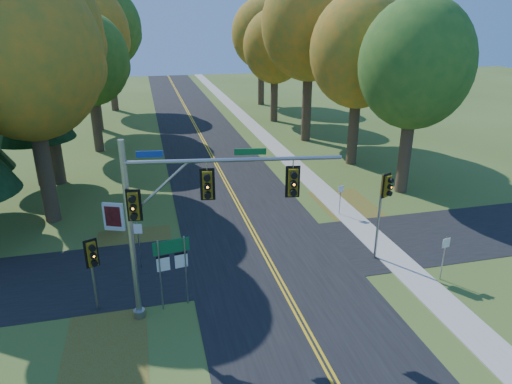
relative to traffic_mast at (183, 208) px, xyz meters
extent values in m
plane|color=#3D541D|center=(4.30, 1.94, -4.74)|extent=(160.00, 160.00, 0.00)
cube|color=black|center=(4.30, 1.94, -4.73)|extent=(8.00, 160.00, 0.02)
cube|color=black|center=(4.30, 3.94, -4.73)|extent=(60.00, 6.00, 0.02)
cube|color=gold|center=(4.20, 1.94, -4.72)|extent=(0.10, 160.00, 0.01)
cube|color=gold|center=(4.40, 1.94, -4.72)|extent=(0.10, 160.00, 0.01)
cube|color=#9E998E|center=(10.50, 1.94, -4.71)|extent=(1.60, 160.00, 0.06)
cube|color=brown|center=(-2.20, 5.94, -4.74)|extent=(4.00, 6.00, 0.00)
cube|color=brown|center=(11.10, 7.94, -4.74)|extent=(3.50, 8.00, 0.00)
cube|color=brown|center=(-3.20, -1.06, -4.74)|extent=(3.00, 5.00, 0.00)
cylinder|color=#38281C|center=(-6.90, 11.24, -1.37)|extent=(0.86, 0.86, 6.75)
ellipsoid|color=#C5721A|center=(-6.90, 11.24, 4.81)|extent=(8.00, 8.00, 9.20)
sphere|color=#C5721A|center=(-5.30, 12.44, 4.01)|extent=(4.80, 4.80, 4.80)
cylinder|color=#38281C|center=(15.80, 10.64, -1.70)|extent=(0.83, 0.83, 6.08)
ellipsoid|color=#496E22|center=(15.80, 10.64, 3.85)|extent=(7.20, 7.20, 8.28)
sphere|color=#496E22|center=(17.24, 11.72, 3.13)|extent=(4.32, 4.32, 4.32)
sphere|color=#496E22|center=(14.54, 9.92, 4.57)|extent=(3.96, 3.96, 3.96)
cylinder|color=#38281C|center=(-7.50, 18.14, -1.03)|extent=(0.89, 0.89, 7.42)
ellipsoid|color=#C5721A|center=(-7.50, 18.14, 5.69)|extent=(8.60, 8.60, 9.89)
sphere|color=#C5721A|center=(-5.78, 19.43, 4.83)|extent=(5.16, 5.16, 5.16)
sphere|color=#C5721A|center=(-9.01, 17.28, 6.55)|extent=(4.73, 4.73, 4.73)
cylinder|color=#38281C|center=(15.20, 17.44, -1.59)|extent=(0.84, 0.84, 6.30)
ellipsoid|color=#C5721A|center=(15.20, 17.44, 4.22)|extent=(7.60, 7.60, 8.74)
sphere|color=#C5721A|center=(16.72, 18.58, 3.46)|extent=(4.56, 4.56, 4.56)
sphere|color=#C5721A|center=(13.87, 16.68, 4.98)|extent=(4.18, 4.18, 4.18)
cylinder|color=#38281C|center=(-5.30, 26.34, -1.93)|extent=(0.81, 0.81, 5.62)
ellipsoid|color=#496E22|center=(-5.30, 26.34, 3.26)|extent=(6.80, 6.80, 7.82)
sphere|color=#496E22|center=(-3.94, 27.36, 2.58)|extent=(4.08, 4.08, 4.08)
sphere|color=#496E22|center=(-6.49, 25.66, 3.94)|extent=(3.74, 3.74, 3.74)
cylinder|color=#38281C|center=(14.10, 25.54, -0.92)|extent=(0.90, 0.90, 7.65)
ellipsoid|color=#C5721A|center=(14.10, 25.54, 5.99)|extent=(8.80, 8.80, 10.12)
sphere|color=#C5721A|center=(15.86, 26.86, 5.11)|extent=(5.28, 5.28, 5.28)
sphere|color=#C5721A|center=(12.56, 24.66, 6.87)|extent=(4.84, 4.84, 4.84)
cylinder|color=#38281C|center=(-5.90, 35.04, -1.25)|extent=(0.87, 0.87, 6.98)
ellipsoid|color=#C5721A|center=(-5.90, 35.04, 5.10)|extent=(8.20, 8.20, 9.43)
sphere|color=#C5721A|center=(-4.26, 36.27, 4.28)|extent=(4.92, 4.92, 4.92)
sphere|color=#C5721A|center=(-7.34, 34.22, 5.92)|extent=(4.51, 4.51, 4.51)
cylinder|color=#38281C|center=(13.50, 34.74, -1.82)|extent=(0.82, 0.82, 5.85)
ellipsoid|color=#C5721A|center=(13.50, 34.74, 3.56)|extent=(7.00, 7.00, 8.05)
sphere|color=#C5721A|center=(14.90, 35.79, 2.86)|extent=(4.20, 4.20, 4.20)
sphere|color=#C5721A|center=(12.27, 34.04, 4.26)|extent=(3.85, 3.85, 3.85)
cylinder|color=#38281C|center=(-4.70, 45.94, -1.14)|extent=(0.88, 0.88, 7.20)
ellipsoid|color=#496E22|center=(-4.70, 45.94, 5.40)|extent=(8.40, 8.40, 9.66)
sphere|color=#496E22|center=(-3.02, 47.20, 4.56)|extent=(5.04, 5.04, 5.04)
sphere|color=#496E22|center=(-6.17, 45.10, 6.24)|extent=(4.62, 4.62, 4.62)
cylinder|color=#38281C|center=(14.70, 45.44, -1.48)|extent=(0.85, 0.85, 6.53)
ellipsoid|color=#C5721A|center=(14.70, 45.44, 4.51)|extent=(7.80, 7.80, 8.97)
sphere|color=#C5721A|center=(16.26, 46.61, 3.73)|extent=(4.68, 4.68, 4.68)
sphere|color=#C5721A|center=(13.33, 44.66, 5.29)|extent=(4.29, 4.29, 4.29)
cylinder|color=#38281C|center=(-8.70, 17.94, -3.03)|extent=(0.50, 0.50, 3.42)
cone|color=black|center=(-8.70, 17.94, 1.40)|extent=(5.60, 5.60, 5.45)
cone|color=black|center=(-8.70, 17.94, 5.30)|extent=(4.57, 4.57, 5.45)
cylinder|color=#93969B|center=(-1.97, 0.35, -1.05)|extent=(0.23, 0.23, 7.37)
cylinder|color=#93969B|center=(-1.97, 0.35, -4.58)|extent=(0.46, 0.46, 0.32)
cylinder|color=#93969B|center=(1.93, -0.25, 1.79)|extent=(7.83, 1.35, 0.15)
cylinder|color=#93969B|center=(-0.83, 0.17, 0.74)|extent=(2.37, 0.46, 2.18)
cylinder|color=#93969B|center=(0.94, -0.10, 1.60)|extent=(0.04, 0.04, 0.38)
cube|color=#72590C|center=(0.94, -0.10, 0.88)|extent=(0.40, 0.37, 1.05)
cube|color=black|center=(0.94, -0.10, 0.88)|extent=(0.55, 0.11, 1.24)
sphere|color=orange|center=(0.91, -0.34, 0.88)|extent=(0.19, 0.19, 0.19)
cylinder|color=black|center=(0.91, -0.34, 1.22)|extent=(0.28, 0.21, 0.25)
cylinder|color=black|center=(0.91, -0.34, 0.88)|extent=(0.28, 0.21, 0.25)
cylinder|color=black|center=(0.91, -0.34, 0.55)|extent=(0.28, 0.21, 0.25)
cylinder|color=#93969B|center=(4.07, -0.58, 1.60)|extent=(0.04, 0.04, 0.38)
cube|color=#72590C|center=(4.07, -0.58, 0.88)|extent=(0.40, 0.37, 1.05)
cube|color=black|center=(4.07, -0.58, 0.88)|extent=(0.55, 0.11, 1.24)
sphere|color=orange|center=(4.03, -0.82, 0.88)|extent=(0.19, 0.19, 0.19)
cylinder|color=black|center=(4.03, -0.82, 1.22)|extent=(0.28, 0.21, 0.25)
cylinder|color=black|center=(4.03, -0.82, 0.88)|extent=(0.28, 0.21, 0.25)
cylinder|color=black|center=(4.03, -0.82, 0.55)|extent=(0.28, 0.21, 0.25)
cube|color=#72590C|center=(-1.74, 0.16, 0.21)|extent=(0.40, 0.37, 1.05)
cube|color=black|center=(-1.74, 0.16, 0.21)|extent=(0.55, 0.11, 1.24)
sphere|color=orange|center=(-1.77, -0.08, 0.21)|extent=(0.19, 0.19, 0.19)
cylinder|color=black|center=(-1.77, -0.08, 0.55)|extent=(0.28, 0.21, 0.25)
cylinder|color=black|center=(-1.77, -0.08, 0.21)|extent=(0.28, 0.21, 0.25)
cylinder|color=black|center=(-1.77, -0.08, -0.13)|extent=(0.28, 0.21, 0.25)
cube|color=navy|center=(-1.04, 0.21, 2.08)|extent=(0.94, 0.19, 0.23)
cube|color=#0C5926|center=(2.50, -0.34, 2.08)|extent=(1.15, 0.22, 0.23)
cylinder|color=#909498|center=(9.57, 2.46, -2.51)|extent=(0.12, 0.12, 4.46)
cube|color=#72590C|center=(9.66, 2.26, -0.79)|extent=(0.44, 0.42, 1.01)
cube|color=black|center=(9.66, 2.26, -0.79)|extent=(0.50, 0.24, 1.20)
sphere|color=orange|center=(9.75, 2.04, -0.79)|extent=(0.18, 0.18, 0.18)
cylinder|color=black|center=(9.75, 2.04, -0.46)|extent=(0.29, 0.25, 0.24)
cylinder|color=black|center=(9.75, 2.04, -0.79)|extent=(0.29, 0.25, 0.24)
cylinder|color=black|center=(9.75, 2.04, -1.11)|extent=(0.29, 0.25, 0.24)
cylinder|color=gray|center=(-3.65, 1.22, -3.11)|extent=(0.12, 0.12, 3.26)
cube|color=#72590C|center=(-3.56, 1.01, -1.99)|extent=(0.44, 0.41, 1.02)
cube|color=black|center=(-3.56, 1.01, -1.99)|extent=(0.50, 0.23, 1.20)
sphere|color=orange|center=(-3.47, 0.79, -1.99)|extent=(0.18, 0.18, 0.18)
cylinder|color=black|center=(-3.47, 0.79, -1.66)|extent=(0.29, 0.24, 0.24)
cylinder|color=black|center=(-3.47, 0.79, -1.99)|extent=(0.29, 0.24, 0.24)
cylinder|color=black|center=(-3.47, 0.79, -2.31)|extent=(0.29, 0.24, 0.24)
cylinder|color=gray|center=(-1.02, 0.65, -3.16)|extent=(0.06, 0.06, 3.17)
cylinder|color=gray|center=(0.02, 0.81, -3.16)|extent=(0.06, 0.06, 3.17)
cube|color=#0C5A2B|center=(-0.50, 0.76, -1.94)|extent=(1.47, 0.26, 0.58)
cube|color=silver|center=(-0.50, 0.76, -1.94)|extent=(1.25, 0.19, 0.08)
cube|color=silver|center=(-0.87, 0.71, -2.68)|extent=(0.53, 0.12, 0.58)
cube|color=black|center=(-0.87, 0.71, -2.33)|extent=(0.52, 0.08, 0.11)
cube|color=silver|center=(-0.14, 0.82, -2.68)|extent=(0.53, 0.12, 0.58)
cube|color=black|center=(-0.14, 0.82, -2.33)|extent=(0.52, 0.08, 0.11)
cube|color=white|center=(-3.27, 8.94, -3.91)|extent=(1.17, 0.63, 1.66)
cube|color=maroon|center=(-3.31, 8.85, -3.87)|extent=(0.86, 0.38, 1.20)
cube|color=white|center=(-3.70, 9.12, -4.60)|extent=(0.10, 0.10, 0.28)
cube|color=white|center=(-2.85, 8.76, -4.60)|extent=(0.10, 0.10, 0.28)
cylinder|color=gray|center=(10.00, 7.88, -3.76)|extent=(0.04, 0.04, 1.97)
cube|color=silver|center=(10.01, 7.86, -3.04)|extent=(0.37, 0.11, 0.40)
cylinder|color=gray|center=(11.57, -0.08, -3.65)|extent=(0.05, 0.05, 2.18)
cube|color=silver|center=(11.58, -0.10, -2.86)|extent=(0.42, 0.10, 0.45)
cylinder|color=gray|center=(-1.87, 4.34, -3.54)|extent=(0.05, 0.05, 2.40)
cube|color=white|center=(-1.88, 4.32, -2.67)|extent=(0.44, 0.18, 0.49)
camera|label=1|loc=(-1.08, -15.77, 6.64)|focal=32.00mm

